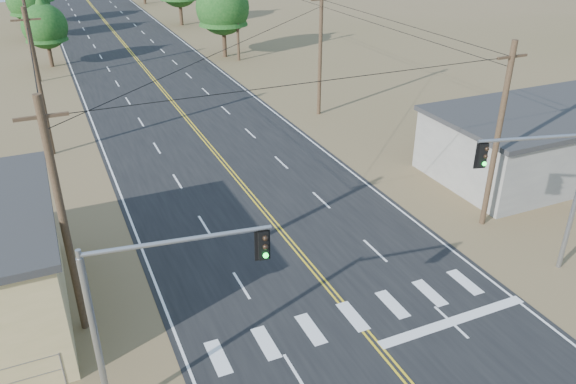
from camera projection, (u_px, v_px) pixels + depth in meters
road at (205, 141)px, 41.81m from camera, size 15.00×200.00×0.02m
building_right at (547, 141)px, 36.41m from camera, size 15.00×8.00×4.00m
utility_pole_left_near at (63, 220)px, 21.05m from camera, size 1.80×0.30×10.00m
utility_pole_left_mid at (39, 83)px, 37.30m from camera, size 1.80×0.30×10.00m
utility_pole_left_far at (29, 29)px, 53.56m from camera, size 1.80×0.30×10.00m
utility_pole_right_near at (498, 136)px, 28.66m from camera, size 1.80×0.30×10.00m
utility_pole_right_mid at (320, 53)px, 44.92m from camera, size 1.80×0.30×10.00m
utility_pole_right_far at (237, 14)px, 61.17m from camera, size 1.80×0.30×10.00m
signal_mast_left at (147, 300)px, 17.61m from camera, size 5.85×1.12×6.78m
signal_mast_right at (550, 181)px, 24.86m from camera, size 5.26×1.58×7.07m
tree_left_near at (44, 22)px, 58.89m from camera, size 4.66×4.66×7.76m
tree_right_near at (222, 2)px, 62.29m from camera, size 5.97×5.97×9.94m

